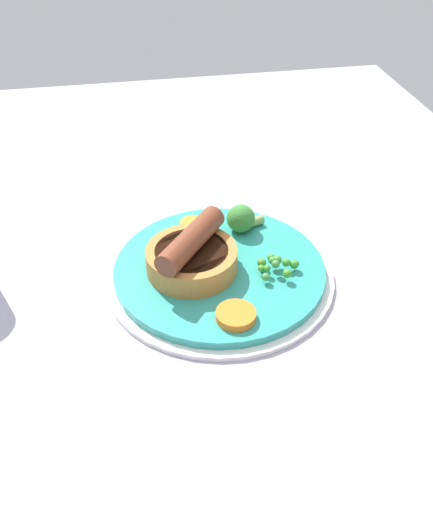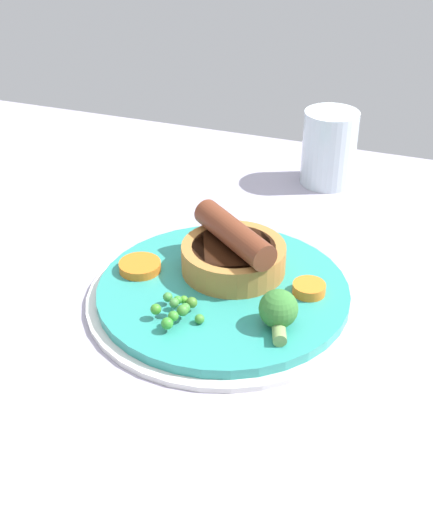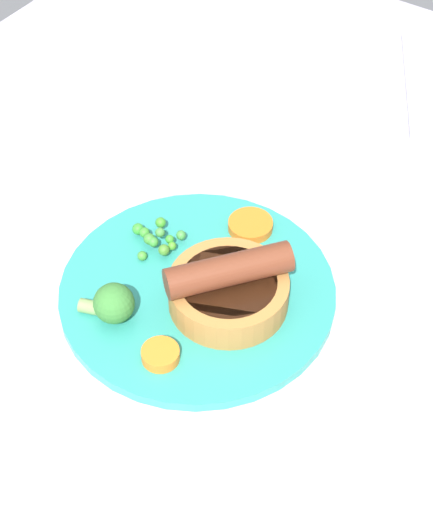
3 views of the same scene
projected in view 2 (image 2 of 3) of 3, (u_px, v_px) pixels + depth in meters
The scene contains 8 objects.
dining_table at pixel (250, 339), 61.00cm from camera, with size 110.00×80.00×3.00cm, color #9E99AD.
dinner_plate at pixel (223, 295), 62.96cm from camera, with size 24.14×24.14×1.40cm.
sausage_pudding at pixel (234, 253), 63.89cm from camera, with size 9.42×9.42×5.03cm.
pea_pile at pixel (177, 309), 58.18cm from camera, with size 4.41×4.36×1.73cm.
broccoli_floret_near at pixel (279, 310), 56.99cm from camera, with size 3.21×4.52×3.21cm.
carrot_slice_0 at pixel (140, 266), 64.62cm from camera, with size 3.81×3.81×0.81cm, color orange.
carrot_slice_3 at pixel (309, 289), 61.50cm from camera, with size 2.87×2.87×0.93cm, color orange.
drinking_glass at pixel (327, 148), 81.39cm from camera, with size 6.21×6.21×8.59cm, color silver.
Camera 2 is at (13.84, -46.12, 39.72)cm, focal length 50.00 mm.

